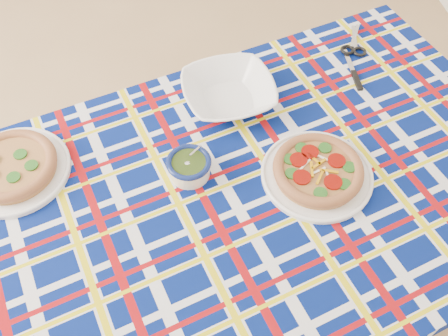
{
  "coord_description": "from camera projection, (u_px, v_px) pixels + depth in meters",
  "views": [
    {
      "loc": [
        0.41,
        -1.18,
        1.69
      ],
      "look_at": [
        0.53,
        -0.46,
        0.71
      ],
      "focal_mm": 40.0,
      "sensor_mm": 36.0,
      "label": 1
    }
  ],
  "objects": [
    {
      "name": "floor",
      "position": [
        76.0,
        198.0,
        2.01
      ],
      "size": [
        4.0,
        4.0,
        0.0
      ],
      "primitive_type": "plane",
      "color": "#9B7950",
      "rests_on": "ground"
    },
    {
      "name": "kitchen_scissors",
      "position": [
        355.0,
        36.0,
        1.54
      ],
      "size": [
        0.14,
        0.19,
        0.01
      ],
      "primitive_type": null,
      "rotation": [
        0.0,
        0.0,
        1.2
      ],
      "color": "silver",
      "rests_on": "tablecloth"
    },
    {
      "name": "main_focaccia_plate",
      "position": [
        318.0,
        170.0,
        1.21
      ],
      "size": [
        0.33,
        0.33,
        0.05
      ],
      "primitive_type": null,
      "rotation": [
        0.0,
        0.0,
        0.17
      ],
      "color": "#AA703C",
      "rests_on": "tablecloth"
    },
    {
      "name": "tablecloth",
      "position": [
        254.0,
        199.0,
        1.25
      ],
      "size": [
        1.69,
        1.32,
        0.1
      ],
      "primitive_type": null,
      "rotation": [
        0.0,
        0.0,
        0.29
      ],
      "color": "#05155C",
      "rests_on": "dining_table"
    },
    {
      "name": "serving_bowl",
      "position": [
        229.0,
        93.0,
        1.36
      ],
      "size": [
        0.28,
        0.28,
        0.06
      ],
      "primitive_type": "imported",
      "rotation": [
        0.0,
        0.0,
        0.13
      ],
      "color": "white",
      "rests_on": "tablecloth"
    },
    {
      "name": "dining_table",
      "position": [
        253.0,
        204.0,
        1.27
      ],
      "size": [
        1.65,
        1.28,
        0.68
      ],
      "rotation": [
        0.0,
        0.0,
        0.29
      ],
      "color": "brown",
      "rests_on": "floor"
    },
    {
      "name": "pesto_bowl",
      "position": [
        189.0,
        166.0,
        1.21
      ],
      "size": [
        0.14,
        0.14,
        0.07
      ],
      "primitive_type": null,
      "rotation": [
        0.0,
        0.0,
        0.28
      ],
      "color": "#1F300D",
      "rests_on": "tablecloth"
    },
    {
      "name": "table_knife",
      "position": [
        349.0,
        60.0,
        1.48
      ],
      "size": [
        0.03,
        0.2,
        0.01
      ],
      "primitive_type": null,
      "rotation": [
        0.0,
        0.0,
        1.53
      ],
      "color": "silver",
      "rests_on": "tablecloth"
    },
    {
      "name": "second_focaccia_plate",
      "position": [
        12.0,
        166.0,
        1.22
      ],
      "size": [
        0.35,
        0.35,
        0.05
      ],
      "primitive_type": null,
      "rotation": [
        0.0,
        0.0,
        0.26
      ],
      "color": "#AA703C",
      "rests_on": "tablecloth"
    }
  ]
}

